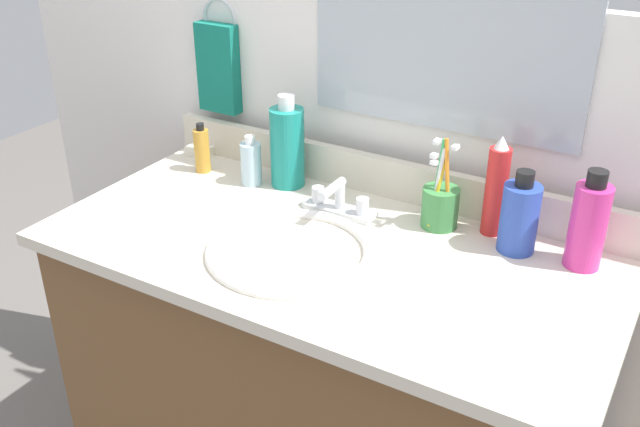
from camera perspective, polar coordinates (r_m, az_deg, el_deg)
The scene contains 16 objects.
vanity_cabinet at distance 1.71m, azimuth 0.43°, elevation -15.49°, with size 1.11×0.52×0.83m, color brown.
countertop at distance 1.45m, azimuth 0.49°, elevation -3.07°, with size 1.16×0.56×0.03m, color beige.
backsplash at distance 1.63m, azimuth 5.26°, elevation 2.90°, with size 1.16×0.02×0.09m, color beige.
back_wall at distance 1.80m, azimuth 5.78°, elevation -3.60°, with size 2.26×0.04×1.30m, color white.
towel_ring at distance 1.81m, azimuth -7.96°, elevation 15.11°, with size 0.10×0.10×0.01m, color silver.
hand_towel at distance 1.83m, azimuth -8.06°, elevation 11.33°, with size 0.11×0.04×0.22m, color #147260.
sink_basin at distance 1.44m, azimuth -2.35°, elevation -4.16°, with size 0.34×0.34×0.11m.
faucet at distance 1.55m, azimuth 1.48°, elevation 0.91°, with size 0.16×0.10×0.08m.
bottle_shampoo_blue at distance 1.45m, azimuth 15.53°, elevation -0.24°, with size 0.07×0.07×0.17m.
bottle_gel_clear at distance 1.69m, azimuth -5.49°, elevation 4.02°, with size 0.05×0.05×0.12m.
bottle_spray_red at distance 1.49m, azimuth 13.79°, elevation 1.92°, with size 0.04×0.04×0.21m.
bottle_oil_amber at distance 1.77m, azimuth -9.34°, elevation 5.00°, with size 0.04×0.04×0.12m.
bottle_mouthwash_teal at distance 1.66m, azimuth -2.61°, elevation 5.38°, with size 0.08×0.08×0.22m.
bottle_soap_pink at distance 1.43m, azimuth 20.49°, elevation -0.81°, with size 0.07×0.07×0.20m.
cup_green at distance 1.51m, azimuth 9.49°, elevation 0.68°, with size 0.08×0.08×0.20m.
soap_bar at distance 1.88m, azimuth -9.52°, elevation 4.92°, with size 0.06×0.04×0.02m, color white.
Camera 1 is at (0.62, -1.08, 1.58)m, focal length 40.38 mm.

